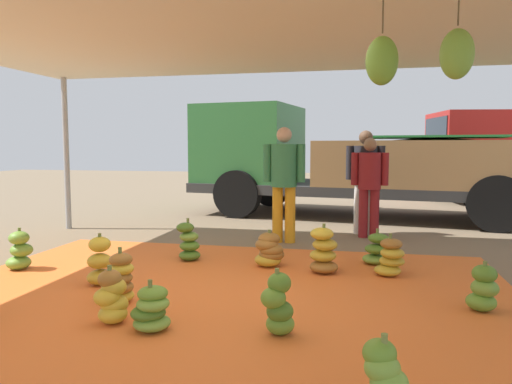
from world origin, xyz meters
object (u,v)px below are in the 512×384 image
(banana_bunch_12, at_px, (269,250))
(cargo_truck_main, at_px, (347,161))
(banana_bunch_9, at_px, (391,258))
(banana_bunch_14, at_px, (100,263))
(banana_bunch_10, at_px, (483,290))
(banana_bunch_13, at_px, (120,279))
(banana_bunch_0, at_px, (376,250))
(banana_bunch_6, at_px, (384,382))
(banana_bunch_7, at_px, (189,243))
(banana_bunch_2, at_px, (151,310))
(banana_bunch_5, at_px, (112,298))
(banana_bunch_1, at_px, (20,252))
(worker_2, at_px, (370,180))
(banana_bunch_3, at_px, (323,252))
(worker_0, at_px, (365,174))
(banana_bunch_11, at_px, (278,306))
(worker_1, at_px, (284,176))

(banana_bunch_12, height_order, cargo_truck_main, cargo_truck_main)
(banana_bunch_9, xyz_separation_m, banana_bunch_14, (-3.07, -1.04, 0.04))
(banana_bunch_10, bearing_deg, banana_bunch_14, 179.54)
(banana_bunch_12, bearing_deg, banana_bunch_13, -123.75)
(banana_bunch_0, height_order, banana_bunch_6, banana_bunch_6)
(banana_bunch_10, xyz_separation_m, banana_bunch_14, (-3.81, 0.03, 0.04))
(banana_bunch_13, bearing_deg, banana_bunch_9, 30.99)
(banana_bunch_7, bearing_deg, banana_bunch_2, -77.01)
(banana_bunch_5, bearing_deg, banana_bunch_6, -25.35)
(banana_bunch_1, relative_size, worker_2, 0.31)
(banana_bunch_0, relative_size, worker_2, 0.28)
(banana_bunch_0, bearing_deg, banana_bunch_3, -138.26)
(banana_bunch_12, relative_size, worker_0, 0.28)
(banana_bunch_14, height_order, worker_0, worker_0)
(banana_bunch_6, relative_size, banana_bunch_14, 0.86)
(banana_bunch_11, xyz_separation_m, banana_bunch_14, (-2.10, 0.98, 0.00))
(worker_0, bearing_deg, banana_bunch_13, -118.05)
(worker_0, height_order, worker_2, worker_0)
(cargo_truck_main, bearing_deg, banana_bunch_9, -82.40)
(banana_bunch_1, bearing_deg, worker_2, 36.54)
(banana_bunch_1, relative_size, cargo_truck_main, 0.07)
(cargo_truck_main, relative_size, worker_2, 4.60)
(banana_bunch_5, height_order, banana_bunch_11, banana_bunch_11)
(banana_bunch_0, distance_m, banana_bunch_7, 2.40)
(banana_bunch_2, relative_size, banana_bunch_11, 0.77)
(worker_1, bearing_deg, worker_2, 28.20)
(banana_bunch_0, height_order, banana_bunch_5, banana_bunch_5)
(banana_bunch_6, relative_size, cargo_truck_main, 0.06)
(banana_bunch_11, bearing_deg, worker_2, 80.48)
(banana_bunch_14, bearing_deg, banana_bunch_7, 67.27)
(banana_bunch_6, relative_size, banana_bunch_11, 0.89)
(banana_bunch_11, xyz_separation_m, banana_bunch_12, (-0.48, 2.16, -0.03))
(banana_bunch_14, bearing_deg, banana_bunch_0, 28.14)
(banana_bunch_6, height_order, banana_bunch_10, banana_bunch_6)
(banana_bunch_1, height_order, worker_1, worker_1)
(banana_bunch_9, bearing_deg, worker_0, 95.95)
(banana_bunch_3, relative_size, worker_0, 0.33)
(banana_bunch_2, xyz_separation_m, banana_bunch_12, (0.55, 2.26, 0.03))
(banana_bunch_0, distance_m, banana_bunch_14, 3.31)
(banana_bunch_6, relative_size, banana_bunch_9, 0.97)
(banana_bunch_7, bearing_deg, banana_bunch_3, -8.58)
(banana_bunch_10, bearing_deg, banana_bunch_7, 158.26)
(banana_bunch_5, distance_m, cargo_truck_main, 7.25)
(banana_bunch_2, bearing_deg, banana_bunch_13, 134.78)
(banana_bunch_7, xyz_separation_m, banana_bunch_10, (3.28, -1.31, -0.03))
(banana_bunch_12, bearing_deg, banana_bunch_7, 174.75)
(banana_bunch_6, relative_size, banana_bunch_7, 0.87)
(banana_bunch_12, distance_m, worker_0, 2.95)
(banana_bunch_12, xyz_separation_m, worker_0, (1.15, 2.59, 0.82))
(banana_bunch_0, distance_m, banana_bunch_5, 3.40)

